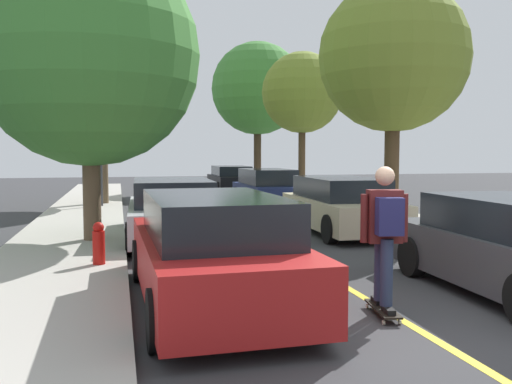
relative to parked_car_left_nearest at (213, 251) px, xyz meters
name	(u,v)px	position (x,y,z in m)	size (l,w,h in m)	color
ground	(425,334)	(2.06, -1.71, -0.71)	(80.00, 80.00, 0.00)	#353538
sidewalk_left	(1,364)	(-2.23, -1.71, -0.64)	(2.36, 56.00, 0.14)	#ADA89E
center_line	(306,263)	(2.06, 2.29, -0.71)	(0.12, 39.20, 0.01)	gold
parked_car_left_nearest	(213,251)	(0.00, 0.00, 0.00)	(1.95, 4.55, 1.44)	maroon
parked_car_left_near	(173,211)	(0.00, 5.44, -0.04)	(2.14, 4.69, 1.37)	#B7B7BC
parked_car_right_near	(340,205)	(4.13, 5.69, -0.03)	(1.97, 4.55, 1.36)	#BCAD89
parked_car_right_far	(267,188)	(4.13, 12.59, -0.03)	(1.86, 4.18, 1.36)	navy
parked_car_right_farthest	(231,180)	(4.13, 19.26, -0.06)	(1.93, 4.31, 1.31)	black
street_tree_left_nearest	(89,56)	(-1.72, 5.09, 3.26)	(4.59, 4.59, 6.13)	brown
street_tree_left_near	(101,69)	(-1.72, 13.71, 4.23)	(4.61, 4.61, 7.12)	brown
street_tree_right_nearest	(394,58)	(5.84, 6.34, 3.72)	(3.90, 3.90, 6.27)	#4C3823
street_tree_right_near	(302,93)	(5.84, 13.74, 3.56)	(3.15, 3.15, 5.73)	#4C3823
street_tree_right_far	(257,89)	(5.84, 20.91, 4.51)	(4.73, 4.73, 7.46)	#3D2D1E
fire_hydrant	(99,243)	(-1.50, 2.37, -0.22)	(0.20, 0.20, 0.70)	#B2140F
streetlamp	(100,120)	(-1.75, 12.64, 2.37)	(0.36, 0.24, 5.09)	#38383D
skateboard	(383,309)	(1.92, -0.99, -0.62)	(0.35, 0.86, 0.10)	black
skateboarder	(385,229)	(1.91, -1.02, 0.36)	(0.59, 0.71, 1.71)	black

